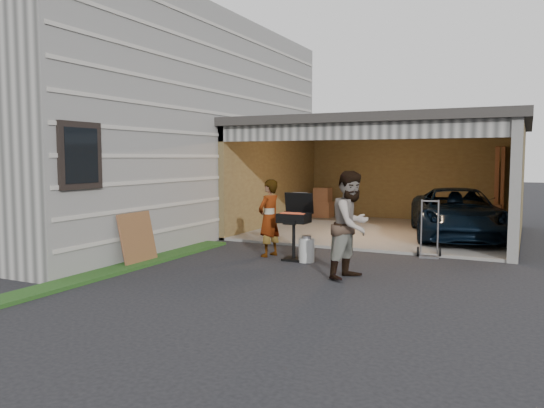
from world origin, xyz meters
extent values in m
plane|color=black|center=(0.00, 0.00, 0.00)|extent=(80.00, 80.00, 0.00)
cube|color=#474744|center=(-6.00, 4.00, 2.75)|extent=(7.00, 11.00, 5.50)
cube|color=#193814|center=(-2.25, -1.00, 0.03)|extent=(0.50, 8.00, 0.06)
cube|color=#605E59|center=(0.75, 6.50, 0.03)|extent=(6.50, 6.00, 0.06)
cube|color=#493A22|center=(0.75, 9.43, 1.35)|extent=(6.50, 0.15, 2.70)
cube|color=#493A22|center=(3.92, 6.50, 1.35)|extent=(0.15, 6.00, 2.70)
cube|color=#493A22|center=(-2.42, 6.50, 1.35)|extent=(0.15, 6.00, 2.70)
cube|color=#2D2B28|center=(0.75, 6.50, 2.80)|extent=(6.80, 6.30, 0.20)
cube|color=#474744|center=(0.75, 3.58, 2.52)|extent=(6.50, 0.16, 0.36)
cube|color=beige|center=(0.75, 4.80, 2.62)|extent=(6.00, 2.40, 0.06)
cube|color=#474744|center=(3.90, 3.55, 1.35)|extent=(0.20, 0.18, 2.70)
cube|color=brown|center=(-1.80, 8.70, 0.31)|extent=(0.60, 0.50, 0.50)
cube|color=brown|center=(-1.80, 8.70, 0.79)|extent=(0.50, 0.45, 0.45)
cube|color=brown|center=(3.20, 8.60, 0.36)|extent=(0.55, 0.50, 0.60)
cube|color=brown|center=(3.38, 9.20, 1.20)|extent=(0.24, 0.43, 2.20)
imported|color=black|center=(2.60, 6.05, 0.59)|extent=(2.90, 4.56, 1.17)
imported|color=silver|center=(-0.50, 2.16, 0.77)|extent=(0.48, 0.63, 1.54)
imported|color=#46321B|center=(1.55, 1.02, 0.88)|extent=(0.88, 1.00, 1.75)
cube|color=black|center=(0.10, 2.00, 0.02)|extent=(0.37, 0.37, 0.04)
cylinder|color=black|center=(0.10, 2.00, 0.39)|extent=(0.06, 0.06, 0.74)
cube|color=black|center=(0.10, 2.00, 0.82)|extent=(0.58, 0.40, 0.18)
cube|color=#59595B|center=(0.10, 2.00, 0.89)|extent=(0.53, 0.35, 0.01)
cube|color=black|center=(0.10, 2.25, 1.09)|extent=(0.58, 0.10, 0.40)
cylinder|color=#AFB0AC|center=(0.39, 1.95, 0.23)|extent=(0.36, 0.36, 0.45)
cube|color=brown|center=(-2.34, 0.40, 0.48)|extent=(0.24, 0.87, 0.96)
cube|color=slate|center=(2.40, 3.40, 0.02)|extent=(0.40, 0.29, 0.04)
cylinder|color=black|center=(2.17, 3.49, 0.10)|extent=(0.07, 0.19, 0.19)
cylinder|color=black|center=(2.59, 3.56, 0.10)|extent=(0.07, 0.19, 0.19)
cylinder|color=slate|center=(2.22, 3.50, 0.58)|extent=(0.03, 0.03, 1.11)
cylinder|color=slate|center=(2.54, 3.55, 0.58)|extent=(0.03, 0.03, 1.11)
cylinder|color=slate|center=(2.38, 3.53, 1.11)|extent=(0.32, 0.08, 0.03)
camera|label=1|loc=(4.11, -7.22, 1.96)|focal=35.00mm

